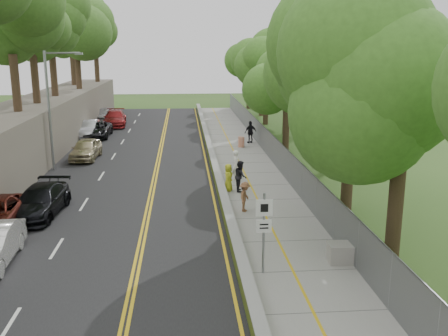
# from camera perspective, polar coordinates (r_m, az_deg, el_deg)

# --- Properties ---
(ground) EXTENTS (140.00, 140.00, 0.00)m
(ground) POSITION_cam_1_polar(r_m,az_deg,el_deg) (21.70, 0.43, -8.66)
(ground) COLOR #33511E
(ground) RESTS_ON ground
(road) EXTENTS (11.20, 66.00, 0.04)m
(road) POSITION_cam_1_polar(r_m,az_deg,el_deg) (36.12, -10.30, 0.32)
(road) COLOR black
(road) RESTS_ON ground
(sidewalk) EXTENTS (4.20, 66.00, 0.05)m
(sidewalk) POSITION_cam_1_polar(r_m,az_deg,el_deg) (36.21, 2.32, 0.58)
(sidewalk) COLOR gray
(sidewalk) RESTS_ON ground
(jersey_barrier) EXTENTS (0.42, 66.00, 0.60)m
(jersey_barrier) POSITION_cam_1_polar(r_m,az_deg,el_deg) (35.94, -1.32, 0.93)
(jersey_barrier) COLOR #AEE432
(jersey_barrier) RESTS_ON ground
(rock_embankment) EXTENTS (5.00, 66.00, 4.00)m
(rock_embankment) POSITION_cam_1_polar(r_m,az_deg,el_deg) (37.41, -22.88, 3.02)
(rock_embankment) COLOR #595147
(rock_embankment) RESTS_ON ground
(chainlink_fence) EXTENTS (0.04, 66.00, 2.00)m
(chainlink_fence) POSITION_cam_1_polar(r_m,az_deg,el_deg) (36.31, 5.63, 2.13)
(chainlink_fence) COLOR slate
(chainlink_fence) RESTS_ON ground
(trees_embankment) EXTENTS (6.40, 66.00, 13.00)m
(trees_embankment) POSITION_cam_1_polar(r_m,az_deg,el_deg) (36.80, -23.39, 16.15)
(trees_embankment) COLOR #477929
(trees_embankment) RESTS_ON rock_embankment
(trees_fenceside) EXTENTS (7.00, 66.00, 14.00)m
(trees_fenceside) POSITION_cam_1_polar(r_m,az_deg,el_deg) (36.10, 9.61, 11.55)
(trees_fenceside) COLOR #4C892B
(trees_fenceside) RESTS_ON ground
(streetlight) EXTENTS (2.52, 0.22, 8.00)m
(streetlight) POSITION_cam_1_polar(r_m,az_deg,el_deg) (35.25, -19.05, 7.10)
(streetlight) COLOR gray
(streetlight) RESTS_ON ground
(signpost) EXTENTS (0.62, 0.09, 3.10)m
(signpost) POSITION_cam_1_polar(r_m,az_deg,el_deg) (18.33, 4.58, -6.44)
(signpost) COLOR gray
(signpost) RESTS_ON sidewalk
(construction_barrel) EXTENTS (0.53, 0.53, 0.87)m
(construction_barrel) POSITION_cam_1_polar(r_m,az_deg,el_deg) (41.75, 1.98, 3.00)
(construction_barrel) COLOR #CC2D00
(construction_barrel) RESTS_ON sidewalk
(concrete_block) EXTENTS (1.15, 0.88, 0.74)m
(concrete_block) POSITION_cam_1_polar(r_m,az_deg,el_deg) (20.31, 13.37, -9.40)
(concrete_block) COLOR gray
(concrete_block) RESTS_ON sidewalk
(car_3) EXTENTS (2.40, 5.13, 1.45)m
(car_3) POSITION_cam_1_polar(r_m,az_deg,el_deg) (26.53, -20.27, -3.57)
(car_3) COLOR black
(car_3) RESTS_ON road
(car_4) EXTENTS (2.02, 4.55, 1.52)m
(car_4) POSITION_cam_1_polar(r_m,az_deg,el_deg) (38.65, -15.51, 2.10)
(car_4) COLOR tan
(car_4) RESTS_ON road
(car_5) EXTENTS (1.80, 4.86, 1.59)m
(car_5) POSITION_cam_1_polar(r_m,az_deg,el_deg) (47.85, -15.29, 4.33)
(car_5) COLOR silver
(car_5) RESTS_ON road
(car_6) EXTENTS (2.39, 5.16, 1.43)m
(car_6) POSITION_cam_1_polar(r_m,az_deg,el_deg) (47.72, -14.35, 4.27)
(car_6) COLOR black
(car_6) RESTS_ON road
(car_7) EXTENTS (2.72, 5.75, 1.62)m
(car_7) POSITION_cam_1_polar(r_m,az_deg,el_deg) (54.15, -12.36, 5.56)
(car_7) COLOR maroon
(car_7) RESTS_ON road
(car_8) EXTENTS (2.21, 4.80, 1.59)m
(car_8) POSITION_cam_1_polar(r_m,az_deg,el_deg) (57.46, -13.55, 5.94)
(car_8) COLOR #B5B4B9
(car_8) RESTS_ON road
(painter_0) EXTENTS (0.75, 0.91, 1.60)m
(painter_0) POSITION_cam_1_polar(r_m,az_deg,el_deg) (28.99, 0.50, -1.08)
(painter_0) COLOR gold
(painter_0) RESTS_ON sidewalk
(painter_1) EXTENTS (0.55, 0.76, 1.93)m
(painter_1) POSITION_cam_1_polar(r_m,az_deg,el_deg) (31.21, 1.41, 0.30)
(painter_1) COLOR white
(painter_1) RESTS_ON sidewalk
(painter_2) EXTENTS (0.72, 0.91, 1.80)m
(painter_2) POSITION_cam_1_polar(r_m,az_deg,el_deg) (28.93, 1.91, -0.92)
(painter_2) COLOR black
(painter_2) RESTS_ON sidewalk
(painter_3) EXTENTS (0.91, 1.14, 1.55)m
(painter_3) POSITION_cam_1_polar(r_m,az_deg,el_deg) (25.41, 2.41, -3.30)
(painter_3) COLOR brown
(painter_3) RESTS_ON sidewalk
(person_far) EXTENTS (1.22, 0.85, 1.92)m
(person_far) POSITION_cam_1_polar(r_m,az_deg,el_deg) (43.48, 3.05, 4.12)
(person_far) COLOR black
(person_far) RESTS_ON sidewalk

